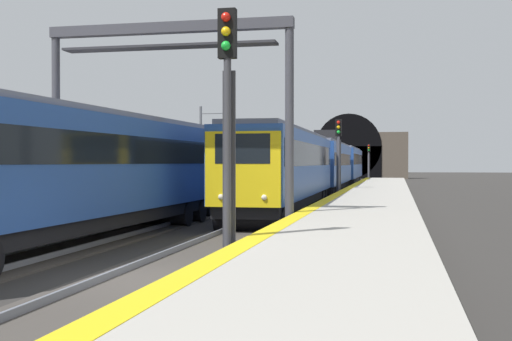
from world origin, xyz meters
TOP-DOWN VIEW (x-y plane):
  - ground_plane at (0.00, 0.00)m, footprint 320.00×320.00m
  - platform_right at (0.00, -4.11)m, footprint 112.00×3.87m
  - platform_right_edge_strip at (0.00, -2.42)m, footprint 112.00×0.50m
  - track_main_line at (0.00, 0.00)m, footprint 160.00×2.73m
  - train_main_approaching at (37.09, -0.00)m, footprint 56.18×3.00m
  - train_adjacent_platform at (24.82, 4.20)m, footprint 56.52×3.24m
  - railway_signal_near at (0.37, -1.81)m, footprint 0.39×0.38m
  - railway_signal_mid at (27.53, -1.81)m, footprint 0.39×0.38m
  - railway_signal_far at (72.09, -1.81)m, footprint 0.39×0.38m
  - overhead_signal_gantry at (7.60, 2.10)m, footprint 0.70×8.43m
  - tunnel_portal at (92.05, 2.10)m, footprint 2.63×18.29m
  - catenary_mast_near at (39.43, 10.60)m, footprint 0.22×2.29m

SIDE VIEW (x-z plane):
  - ground_plane at x=0.00m, z-range 0.00..0.00m
  - track_main_line at x=0.00m, z-range -0.06..0.15m
  - platform_right at x=0.00m, z-range 0.00..0.96m
  - platform_right_edge_strip at x=0.00m, z-range 0.96..0.97m
  - train_main_approaching at x=37.09m, z-range -0.15..4.86m
  - train_adjacent_platform at x=24.82m, z-range 0.31..4.49m
  - railway_signal_far at x=72.09m, z-range 0.53..5.43m
  - railway_signal_mid at x=27.53m, z-range 0.55..5.76m
  - railway_signal_near at x=0.37m, z-range 0.58..6.39m
  - tunnel_portal at x=92.05m, z-range -1.46..8.78m
  - catenary_mast_near at x=39.43m, z-range 0.12..7.33m
  - overhead_signal_gantry at x=7.60m, z-range 1.80..8.99m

